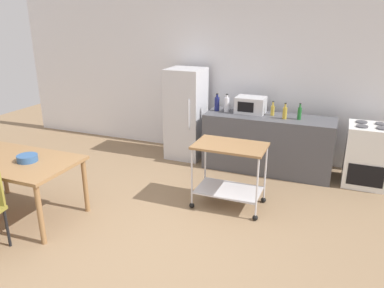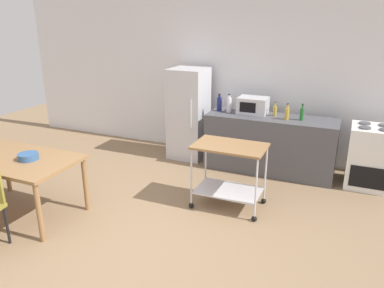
# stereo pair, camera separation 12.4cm
# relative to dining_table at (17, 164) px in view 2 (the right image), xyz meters

# --- Properties ---
(ground_plane) EXTENTS (12.00, 12.00, 0.00)m
(ground_plane) POSITION_rel_dining_table_xyz_m (1.65, -0.01, -0.67)
(ground_plane) COLOR #8C7051
(back_wall) EXTENTS (8.40, 0.12, 2.90)m
(back_wall) POSITION_rel_dining_table_xyz_m (1.65, 3.19, 0.78)
(back_wall) COLOR white
(back_wall) RESTS_ON ground_plane
(kitchen_counter) EXTENTS (2.00, 0.64, 0.90)m
(kitchen_counter) POSITION_rel_dining_table_xyz_m (2.55, 2.59, -0.22)
(kitchen_counter) COLOR #4C4C51
(kitchen_counter) RESTS_ON ground_plane
(dining_table) EXTENTS (1.50, 0.90, 0.75)m
(dining_table) POSITION_rel_dining_table_xyz_m (0.00, 0.00, 0.00)
(dining_table) COLOR olive
(dining_table) RESTS_ON ground_plane
(stove_oven) EXTENTS (0.60, 0.61, 0.92)m
(stove_oven) POSITION_rel_dining_table_xyz_m (4.00, 2.61, -0.22)
(stove_oven) COLOR white
(stove_oven) RESTS_ON ground_plane
(refrigerator) EXTENTS (0.60, 0.63, 1.55)m
(refrigerator) POSITION_rel_dining_table_xyz_m (1.10, 2.69, 0.10)
(refrigerator) COLOR silver
(refrigerator) RESTS_ON ground_plane
(kitchen_cart) EXTENTS (0.91, 0.57, 0.85)m
(kitchen_cart) POSITION_rel_dining_table_xyz_m (2.33, 1.21, -0.10)
(kitchen_cart) COLOR olive
(kitchen_cart) RESTS_ON ground_plane
(bottle_sparkling_water) EXTENTS (0.08, 0.08, 0.28)m
(bottle_sparkling_water) POSITION_rel_dining_table_xyz_m (1.68, 2.62, 0.35)
(bottle_sparkling_water) COLOR navy
(bottle_sparkling_water) RESTS_ON kitchen_counter
(bottle_hot_sauce) EXTENTS (0.08, 0.08, 0.29)m
(bottle_hot_sauce) POSITION_rel_dining_table_xyz_m (1.85, 2.62, 0.35)
(bottle_hot_sauce) COLOR silver
(bottle_hot_sauce) RESTS_ON kitchen_counter
(microwave) EXTENTS (0.46, 0.35, 0.26)m
(microwave) POSITION_rel_dining_table_xyz_m (2.23, 2.69, 0.36)
(microwave) COLOR silver
(microwave) RESTS_ON kitchen_counter
(bottle_sesame_oil) EXTENTS (0.06, 0.06, 0.23)m
(bottle_sesame_oil) POSITION_rel_dining_table_xyz_m (2.58, 2.67, 0.32)
(bottle_sesame_oil) COLOR gold
(bottle_sesame_oil) RESTS_ON kitchen_counter
(bottle_soda) EXTENTS (0.07, 0.07, 0.25)m
(bottle_soda) POSITION_rel_dining_table_xyz_m (2.79, 2.52, 0.33)
(bottle_soda) COLOR gold
(bottle_soda) RESTS_ON kitchen_counter
(bottle_olive_oil) EXTENTS (0.06, 0.06, 0.25)m
(bottle_olive_oil) POSITION_rel_dining_table_xyz_m (3.00, 2.57, 0.33)
(bottle_olive_oil) COLOR #1E6628
(bottle_olive_oil) RESTS_ON kitchen_counter
(fruit_bowl) EXTENTS (0.24, 0.24, 0.08)m
(fruit_bowl) POSITION_rel_dining_table_xyz_m (0.19, 0.02, 0.12)
(fruit_bowl) COLOR #33598C
(fruit_bowl) RESTS_ON dining_table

